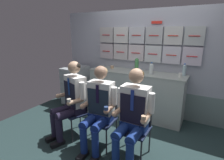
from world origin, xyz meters
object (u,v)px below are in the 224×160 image
folding_chair_by_counter (137,121)px  water_bottle_blue_cap (137,65)px  service_trolley (76,84)px  folding_chair_right (104,113)px  crew_member_left (71,97)px  crew_member_by_counter (133,112)px  snack_banana (100,68)px  folding_chair_left (80,106)px  crew_member_right (99,105)px  paper_cup_blue (180,75)px

folding_chair_by_counter → water_bottle_blue_cap: 1.26m
service_trolley → water_bottle_blue_cap: water_bottle_blue_cap is taller
service_trolley → folding_chair_right: 1.72m
service_trolley → water_bottle_blue_cap: (1.51, 0.05, 0.59)m
folding_chair_right → crew_member_left: bearing=-168.3°
crew_member_by_counter → snack_banana: size_ratio=7.37×
folding_chair_by_counter → snack_banana: (-1.25, 1.01, 0.45)m
folding_chair_right → snack_banana: (-0.71, 1.01, 0.45)m
crew_member_left → folding_chair_right: 0.59m
folding_chair_left → crew_member_by_counter: 1.07m
folding_chair_left → service_trolley: bearing=133.7°
crew_member_left → water_bottle_blue_cap: (0.65, 1.15, 0.39)m
folding_chair_by_counter → water_bottle_blue_cap: size_ratio=2.61×
crew_member_by_counter → snack_banana: bearing=137.1°
folding_chair_left → folding_chair_by_counter: (1.03, -0.03, 0.00)m
folding_chair_by_counter → snack_banana: snack_banana is taller
service_trolley → crew_member_by_counter: bearing=-30.4°
crew_member_by_counter → water_bottle_blue_cap: size_ratio=4.04×
crew_member_right → crew_member_by_counter: (0.53, 0.01, 0.01)m
paper_cup_blue → water_bottle_blue_cap: bearing=-175.0°
folding_chair_right → water_bottle_blue_cap: water_bottle_blue_cap is taller
snack_banana → folding_chair_by_counter: bearing=-38.8°
crew_member_by_counter → water_bottle_blue_cap: bearing=110.0°
crew_member_right → crew_member_by_counter: crew_member_by_counter is taller
crew_member_left → folding_chair_right: crew_member_left is taller
crew_member_right → snack_banana: crew_member_right is taller
crew_member_left → folding_chair_by_counter: 1.11m
service_trolley → crew_member_right: bearing=-39.0°
water_bottle_blue_cap → folding_chair_by_counter: bearing=-67.3°
folding_chair_by_counter → water_bottle_blue_cap: water_bottle_blue_cap is taller
crew_member_right → water_bottle_blue_cap: size_ratio=3.99×
crew_member_right → folding_chair_left: bearing=159.0°
crew_member_left → folding_chair_right: (0.54, 0.11, -0.20)m
service_trolley → folding_chair_right: size_ratio=1.11×
crew_member_left → snack_banana: size_ratio=7.38×
folding_chair_by_counter → paper_cup_blue: bearing=71.5°
water_bottle_blue_cap → paper_cup_blue: bearing=5.0°
folding_chair_by_counter → snack_banana: 1.67m
water_bottle_blue_cap → crew_member_right: bearing=-94.6°
service_trolley → crew_member_left: 1.41m
crew_member_left → crew_member_by_counter: (1.09, -0.04, -0.00)m
service_trolley → crew_member_by_counter: crew_member_by_counter is taller
crew_member_right → water_bottle_blue_cap: crew_member_right is taller
folding_chair_left → folding_chair_by_counter: 1.03m
crew_member_left → paper_cup_blue: crew_member_left is taller
folding_chair_left → snack_banana: snack_banana is taller
crew_member_right → paper_cup_blue: crew_member_right is taller
crew_member_by_counter → service_trolley: bearing=149.6°
crew_member_left → crew_member_right: size_ratio=1.01×
water_bottle_blue_cap → paper_cup_blue: water_bottle_blue_cap is taller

